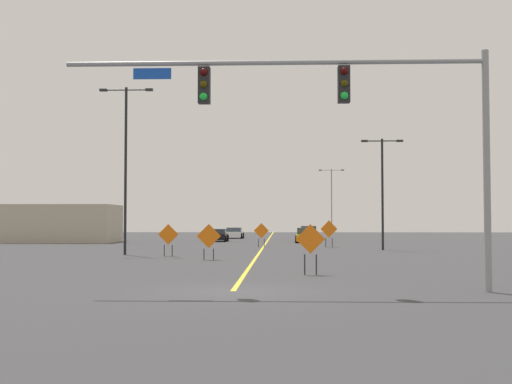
% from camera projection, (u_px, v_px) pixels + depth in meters
% --- Properties ---
extents(ground, '(205.34, 205.34, 0.00)m').
position_uv_depth(ground, '(233.00, 291.00, 19.12)').
color(ground, '#38383A').
extents(road_centre_stripe, '(0.16, 114.08, 0.01)m').
position_uv_depth(road_centre_stripe, '(269.00, 239.00, 76.07)').
color(road_centre_stripe, yellow).
rests_on(road_centre_stripe, ground).
extents(traffic_signal_assembly, '(12.10, 0.44, 6.84)m').
position_uv_depth(traffic_signal_assembly, '(343.00, 107.00, 19.22)').
color(traffic_signal_assembly, gray).
rests_on(traffic_signal_assembly, ground).
extents(street_lamp_mid_left, '(2.88, 0.24, 7.69)m').
position_uv_depth(street_lamp_mid_left, '(382.00, 184.00, 46.57)').
color(street_lamp_mid_left, black).
rests_on(street_lamp_mid_left, ground).
extents(street_lamp_far_left, '(3.69, 0.24, 9.59)m').
position_uv_depth(street_lamp_far_left, '(332.00, 196.00, 98.32)').
color(street_lamp_far_left, gray).
rests_on(street_lamp_far_left, ground).
extents(street_lamp_far_right, '(3.20, 0.24, 9.96)m').
position_uv_depth(street_lamp_far_right, '(126.00, 158.00, 40.06)').
color(street_lamp_far_right, black).
rests_on(street_lamp_far_right, ground).
extents(construction_sign_left_lane, '(1.25, 0.17, 1.85)m').
position_uv_depth(construction_sign_left_lane, '(209.00, 238.00, 34.66)').
color(construction_sign_left_lane, orange).
rests_on(construction_sign_left_lane, ground).
extents(construction_sign_right_shoulder, '(1.17, 0.08, 1.82)m').
position_uv_depth(construction_sign_right_shoulder, '(168.00, 236.00, 38.34)').
color(construction_sign_right_shoulder, orange).
rests_on(construction_sign_right_shoulder, ground).
extents(construction_sign_right_lane, '(1.16, 0.31, 1.85)m').
position_uv_depth(construction_sign_right_lane, '(261.00, 232.00, 52.08)').
color(construction_sign_right_lane, orange).
rests_on(construction_sign_right_lane, ground).
extents(construction_sign_median_far, '(1.31, 0.34, 2.06)m').
position_uv_depth(construction_sign_median_far, '(329.00, 230.00, 51.66)').
color(construction_sign_median_far, orange).
rests_on(construction_sign_median_far, ground).
extents(construction_sign_median_near, '(1.10, 0.05, 1.88)m').
position_uv_depth(construction_sign_median_near, '(310.00, 242.00, 25.02)').
color(construction_sign_median_near, orange).
rests_on(construction_sign_median_near, ground).
extents(car_white_near, '(2.12, 4.43, 1.25)m').
position_uv_depth(car_white_near, '(234.00, 233.00, 78.45)').
color(car_white_near, white).
rests_on(car_white_near, ground).
extents(car_yellow_distant, '(2.03, 4.55, 1.38)m').
position_uv_depth(car_yellow_distant, '(306.00, 236.00, 62.90)').
color(car_yellow_distant, gold).
rests_on(car_yellow_distant, ground).
extents(car_orange_mid, '(2.11, 4.17, 1.48)m').
position_uv_depth(car_orange_mid, '(309.00, 233.00, 71.32)').
color(car_orange_mid, orange).
rests_on(car_orange_mid, ground).
extents(car_black_approaching, '(2.05, 4.17, 1.22)m').
position_uv_depth(car_black_approaching, '(217.00, 236.00, 66.42)').
color(car_black_approaching, black).
rests_on(car_black_approaching, ground).
extents(roadside_building_west, '(11.26, 6.21, 3.52)m').
position_uv_depth(roadside_building_west, '(56.00, 224.00, 63.51)').
color(roadside_building_west, '#B2A893').
rests_on(roadside_building_west, ground).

